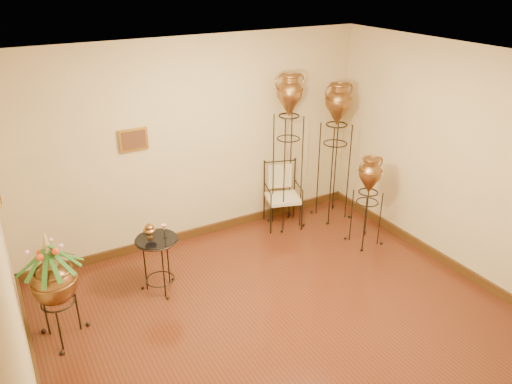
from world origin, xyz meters
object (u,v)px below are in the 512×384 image
side_table (159,263)px  amphora_mid (335,152)px  amphora_tall (288,151)px  armchair (283,196)px  planter_urn (53,279)px

side_table → amphora_mid: bearing=10.6°
amphora_tall → amphora_mid: (0.76, -0.11, -0.10)m
amphora_mid → armchair: amphora_mid is taller
amphora_tall → amphora_mid: amphora_tall is taller
side_table → planter_urn: bearing=-164.8°
amphora_mid → side_table: 3.10m
planter_urn → side_table: bearing=15.2°
amphora_tall → armchair: bearing=180.0°
amphora_tall → planter_urn: size_ratio=1.72×
planter_urn → armchair: 3.48m
amphora_mid → side_table: bearing=-169.4°
armchair → amphora_mid: bearing=9.7°
amphora_tall → side_table: (-2.22, -0.67, -0.80)m
armchair → planter_urn: bearing=-146.3°
amphora_tall → armchair: size_ratio=2.37×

